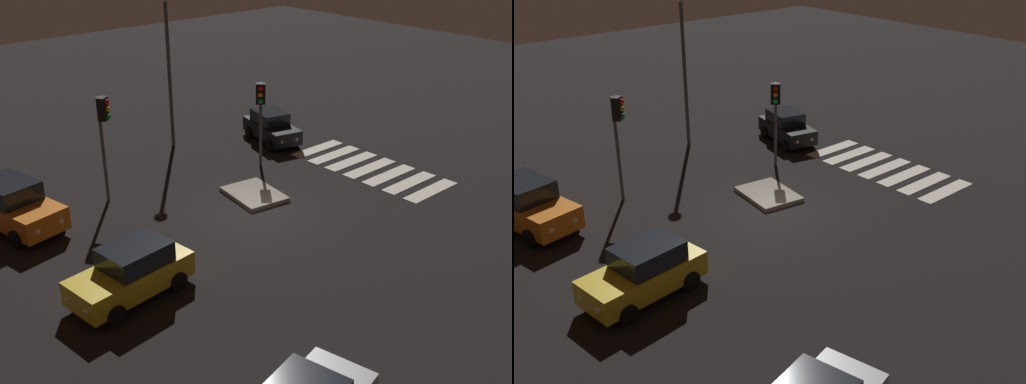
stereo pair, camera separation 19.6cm
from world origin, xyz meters
The scene contains 9 objects.
ground_plane centered at (0.00, 0.00, 0.00)m, with size 80.00×80.00×0.00m, color black.
traffic_island centered at (1.35, -1.09, 0.09)m, with size 2.88×2.32×0.18m.
car_orange centered at (5.41, 7.79, 0.94)m, with size 4.64×2.71×1.92m.
car_yellow centered at (-1.70, 6.84, 0.87)m, with size 2.28×4.23×1.78m.
car_black centered at (5.91, -6.33, 0.79)m, with size 3.94×2.39×1.62m.
traffic_light_east centered at (3.67, -3.54, 3.12)m, with size 0.54×0.54×4.11m.
traffic_light_north centered at (5.05, 3.80, 3.47)m, with size 0.53×0.54×4.58m.
street_lamp centered at (8.83, -2.03, 5.34)m, with size 0.56×0.56×7.86m.
crosswalk_near centered at (0.00, -7.31, 0.01)m, with size 7.60×3.20×0.02m.
Camera 1 is at (-17.10, 15.15, 11.65)m, focal length 43.85 mm.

